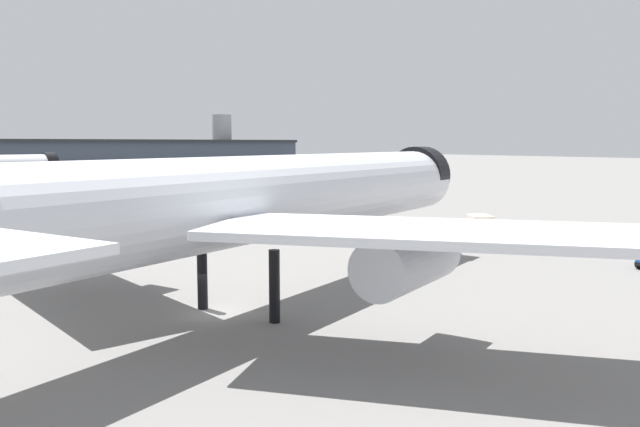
# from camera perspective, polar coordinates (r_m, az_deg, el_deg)

# --- Properties ---
(ground) EXTENTS (900.00, 900.00, 0.00)m
(ground) POSITION_cam_1_polar(r_m,az_deg,el_deg) (44.14, -9.37, -8.69)
(ground) COLOR slate
(airliner_near_gate) EXTENTS (59.75, 53.43, 16.93)m
(airliner_near_gate) POSITION_cam_1_polar(r_m,az_deg,el_deg) (43.63, -5.55, 1.15)
(airliner_near_gate) COLOR silver
(airliner_near_gate) RESTS_ON ground
(terminal_building) EXTENTS (195.78, 52.86, 24.17)m
(terminal_building) POSITION_cam_1_polar(r_m,az_deg,el_deg) (269.47, -19.40, 4.96)
(terminal_building) COLOR #3D4756
(terminal_building) RESTS_ON ground
(service_truck_front) EXTENTS (4.85, 5.89, 3.00)m
(service_truck_front) POSITION_cam_1_polar(r_m,az_deg,el_deg) (75.67, 14.28, -1.29)
(service_truck_front) COLOR black
(service_truck_front) RESTS_ON ground
(traffic_cone_near_nose) EXTENTS (0.46, 0.46, 0.58)m
(traffic_cone_near_nose) POSITION_cam_1_polar(r_m,az_deg,el_deg) (76.79, 7.70, -2.02)
(traffic_cone_near_nose) COLOR #F2600C
(traffic_cone_near_nose) RESTS_ON ground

